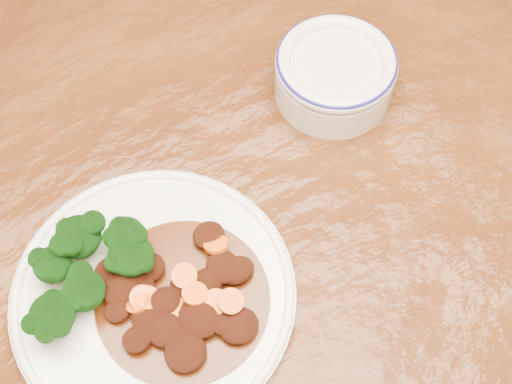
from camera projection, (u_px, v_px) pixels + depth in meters
ground at (275, 380)px, 1.42m from camera, size 4.00×4.00×0.00m
dining_table at (289, 233)px, 0.84m from camera, size 1.53×0.96×0.75m
dinner_plate at (153, 294)px, 0.71m from camera, size 0.28×0.28×0.02m
broccoli_florets at (92, 265)px, 0.69m from camera, size 0.14×0.11×0.05m
mince_stew at (174, 299)px, 0.69m from camera, size 0.17×0.17×0.03m
dip_bowl at (335, 74)px, 0.81m from camera, size 0.14×0.14×0.06m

